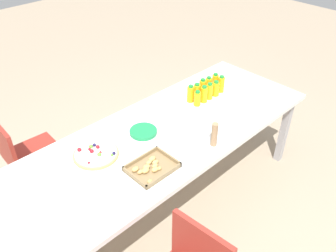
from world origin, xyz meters
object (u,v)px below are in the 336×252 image
Objects in this scene: juice_bottle_3 at (197,91)px; cardboard_tube at (214,135)px; party_table at (159,141)px; plate_stack at (143,132)px; juice_bottle_8 at (204,94)px; juice_bottle_5 at (221,84)px; napkin_stack at (160,117)px; juice_bottle_1 at (208,85)px; juice_bottle_9 at (197,99)px; juice_bottle_7 at (210,91)px; fruit_pizza at (96,154)px; juice_bottle_0 at (215,82)px; snack_tray at (151,167)px; juice_bottle_4 at (190,94)px; chair_near_right at (25,154)px; juice_bottle_2 at (203,87)px; juice_bottle_6 at (216,89)px.

cardboard_tube is at bearing 52.87° from juice_bottle_3.
party_table is 0.14m from plate_stack.
juice_bottle_8 reaches higher than party_table.
napkin_stack is (0.65, -0.07, -0.06)m from juice_bottle_5.
party_table is at bearing 6.37° from juice_bottle_5.
juice_bottle_1 is 0.24m from juice_bottle_9.
juice_bottle_7 is 0.71m from plate_stack.
juice_bottle_9 is 0.43× the size of fruit_pizza.
napkin_stack is (-0.61, -0.02, -0.00)m from fruit_pizza.
snack_tray is (1.09, 0.38, -0.06)m from juice_bottle_0.
fruit_pizza is at bearing 1.60° from juice_bottle_3.
juice_bottle_8 is 0.64m from plate_stack.
juice_bottle_4 reaches higher than juice_bottle_8.
napkin_stack is at bearing -138.73° from snack_tray.
snack_tray is at bearing 19.26° from juice_bottle_0.
party_table is at bearing 163.40° from fruit_pizza.
juice_bottle_8 is at bearing 1.80° from juice_bottle_5.
juice_bottle_0 is 0.74× the size of plate_stack.
juice_bottle_8 is at bearing 28.28° from juice_bottle_1.
fruit_pizza is (0.95, -0.05, -0.05)m from juice_bottle_9.
plate_stack is (0.71, -0.02, -0.06)m from juice_bottle_7.
plate_stack is (-0.22, -0.33, -0.00)m from snack_tray.
juice_bottle_7 is at bearing 65.73° from chair_near_right.
plate_stack reaches higher than party_table.
juice_bottle_9 is (0.15, 0.08, -0.01)m from juice_bottle_2.
cardboard_tube reaches higher than snack_tray.
party_table is at bearing -141.35° from snack_tray.
juice_bottle_2 is 1.13× the size of juice_bottle_9.
juice_bottle_7 is 0.73× the size of plate_stack.
juice_bottle_9 is at bearing 27.47° from juice_bottle_2.
chair_near_right is 1.69m from juice_bottle_5.
juice_bottle_1 is 1.19m from fruit_pizza.
juice_bottle_9 is at bearing -170.37° from party_table.
juice_bottle_3 is (0.23, -0.01, -0.01)m from juice_bottle_0.
napkin_stack is (-0.44, -0.38, -0.01)m from snack_tray.
party_table is 3.11× the size of chair_near_right.
juice_bottle_3 is (-0.58, -0.16, 0.12)m from party_table.
juice_bottle_3 is at bearing -50.32° from juice_bottle_7.
juice_bottle_4 is at bearing -19.49° from juice_bottle_6.
juice_bottle_9 is 0.88× the size of napkin_stack.
juice_bottle_8 is 1.12× the size of juice_bottle_9.
juice_bottle_3 reaches higher than party_table.
juice_bottle_8 is 0.49× the size of snack_tray.
juice_bottle_5 is at bearing -177.57° from juice_bottle_7.
juice_bottle_6 reaches higher than fruit_pizza.
juice_bottle_9 reaches higher than party_table.
party_table is 12.94× the size of plate_stack.
juice_bottle_5 is at bearing -174.24° from juice_bottle_6.
juice_bottle_4 reaches higher than napkin_stack.
juice_bottle_6 is (-1.44, 0.69, 0.29)m from chair_near_right.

